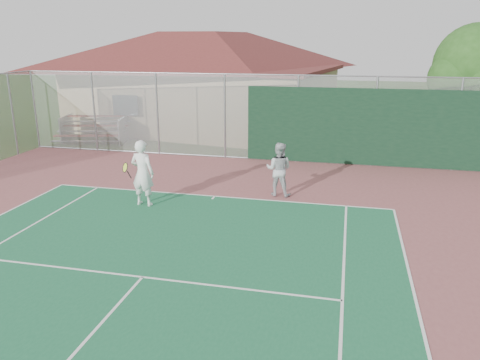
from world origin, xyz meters
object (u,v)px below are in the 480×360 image
Objects in this scene: bleachers at (94,128)px; player_white_front at (142,174)px; tree at (478,68)px; clubhouse at (205,71)px; player_grey_back at (279,170)px.

player_white_front is (6.35, -8.26, 0.36)m from bleachers.
player_white_front is at bearing -66.62° from bleachers.
clubhouse is at bearing 162.80° from tree.
tree reaches higher than bleachers.
bleachers is 17.59m from tree.
bleachers is at bearing -46.08° from player_white_front.
tree reaches higher than player_white_front.
clubhouse reaches higher than player_white_front.
tree is (13.05, -4.04, 0.53)m from clubhouse.
player_grey_back reaches higher than bleachers.
clubhouse is at bearing -74.60° from player_white_front.
tree is 3.28× the size of player_grey_back.
tree is 10.61m from player_grey_back.
bleachers is at bearing -26.92° from player_grey_back.
tree is at bearing -8.37° from clubhouse.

